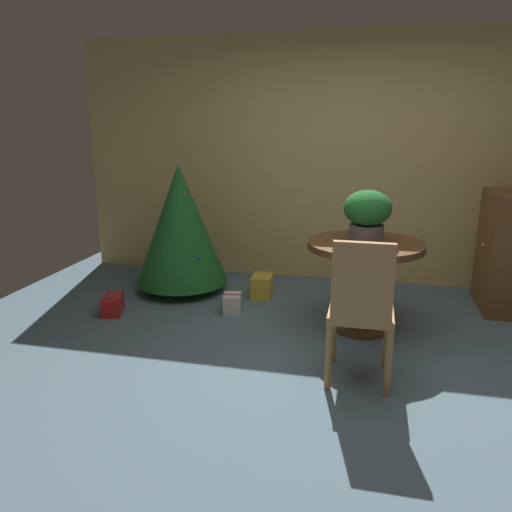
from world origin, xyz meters
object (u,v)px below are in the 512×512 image
round_dining_table (364,270)px  gift_box_cream (232,303)px  gift_box_red (113,305)px  wooden_chair_near (361,306)px  holiday_tree (180,225)px  gift_box_gold (262,286)px  flower_vase (367,213)px

round_dining_table → gift_box_cream: size_ratio=3.97×
round_dining_table → gift_box_red: bearing=-176.4°
wooden_chair_near → gift_box_cream: size_ratio=4.22×
wooden_chair_near → gift_box_cream: bearing=137.6°
round_dining_table → holiday_tree: 1.95m
gift_box_cream → gift_box_gold: gift_box_gold is taller
wooden_chair_near → holiday_tree: bearing=140.0°
round_dining_table → gift_box_red: size_ratio=2.92×
wooden_chair_near → gift_box_red: (-2.23, 0.79, -0.47)m
flower_vase → wooden_chair_near: flower_vase is taller
gift_box_cream → gift_box_gold: 0.51m
flower_vase → wooden_chair_near: (-0.00, -0.91, -0.44)m
round_dining_table → flower_vase: flower_vase is taller
round_dining_table → flower_vase: bearing=-87.4°
gift_box_cream → gift_box_gold: (0.18, 0.48, 0.02)m
round_dining_table → gift_box_gold: 1.24m
flower_vase → gift_box_gold: flower_vase is taller
flower_vase → gift_box_gold: size_ratio=1.40×
round_dining_table → gift_box_gold: (-0.99, 0.62, -0.41)m
wooden_chair_near → gift_box_cream: (-1.17, 1.07, -0.47)m
gift_box_cream → gift_box_gold: size_ratio=0.79×
round_dining_table → holiday_tree: (-1.84, 0.62, 0.18)m
holiday_tree → gift_box_cream: (0.67, -0.48, -0.62)m
gift_box_gold → wooden_chair_near: bearing=-57.4°
gift_box_gold → round_dining_table: bearing=-32.0°
flower_vase → wooden_chair_near: 1.01m
gift_box_red → wooden_chair_near: bearing=-19.5°
flower_vase → gift_box_gold: (-0.99, 0.64, -0.89)m
flower_vase → gift_box_cream: bearing=172.5°
flower_vase → wooden_chair_near: bearing=-90.0°
wooden_chair_near → gift_box_red: 2.41m
gift_box_gold → flower_vase: bearing=-32.7°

